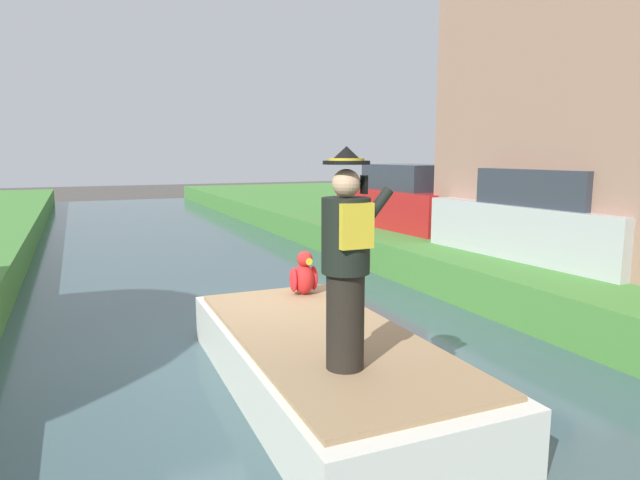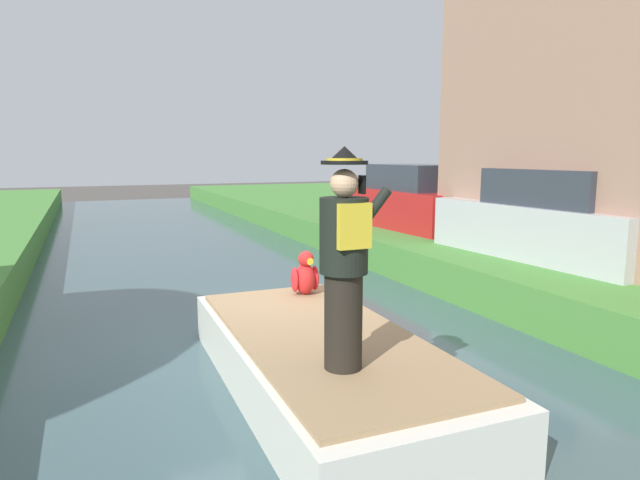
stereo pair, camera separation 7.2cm
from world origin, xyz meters
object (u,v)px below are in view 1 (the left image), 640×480
at_px(parrot_plush, 304,276).
at_px(parked_car_red, 407,200).
at_px(boat, 323,362).
at_px(parked_car_silver, 547,220).
at_px(person_pirate, 346,260).

distance_m(parrot_plush, parked_car_red, 6.84).
bearing_deg(boat, parked_car_silver, 21.86).
xyz_separation_m(person_pirate, parrot_plush, (0.61, 2.41, -0.68)).
xyz_separation_m(boat, parked_car_red, (5.15, 6.42, 0.98)).
distance_m(boat, person_pirate, 1.54).
xyz_separation_m(boat, parked_car_silver, (5.15, 2.07, 0.98)).
relative_size(person_pirate, parrot_plush, 3.25).
xyz_separation_m(parrot_plush, parked_car_red, (4.74, 4.91, 0.43)).
xyz_separation_m(boat, person_pirate, (-0.20, -0.90, 1.23)).
bearing_deg(parked_car_silver, boat, -158.14).
distance_m(parked_car_silver, parked_car_red, 4.36).
distance_m(boat, parrot_plush, 1.66).
relative_size(boat, parked_car_red, 1.04).
relative_size(parrot_plush, parked_car_silver, 0.14).
bearing_deg(parked_car_red, parrot_plush, -133.96).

